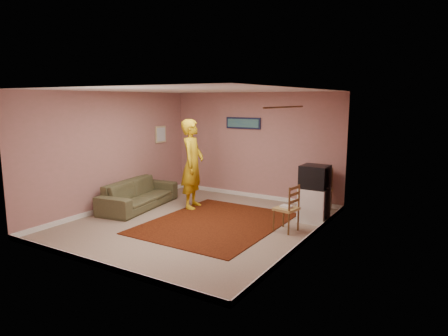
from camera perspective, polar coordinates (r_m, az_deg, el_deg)
The scene contains 26 objects.
ground at distance 8.02m, azimuth -3.96°, elevation -7.86°, with size 5.00×5.00×0.00m, color tan.
wall_back at distance 9.86m, azimuth 4.36°, elevation 3.18°, with size 4.50×0.02×2.60m, color #B07473.
wall_front at distance 5.90m, azimuth -18.23°, elevation -1.74°, with size 4.50×0.02×2.60m, color #B07473.
wall_left at distance 9.21m, azimuth -15.59°, elevation 2.38°, with size 0.02×5.00×2.60m, color #B07473.
wall_right at distance 6.70m, azimuth 11.84°, elevation -0.12°, with size 0.02×5.00×2.60m, color #B07473.
ceiling at distance 7.65m, azimuth -4.19°, elevation 11.04°, with size 4.50×5.00×0.02m, color white.
baseboard_back at distance 10.07m, azimuth 4.24°, elevation -3.91°, with size 4.50×0.02×0.10m, color white.
baseboard_front at distance 6.27m, azimuth -17.54°, elevation -12.99°, with size 4.50×0.02×0.10m, color white.
baseboard_left at distance 9.43m, azimuth -15.20°, elevation -5.17°, with size 0.02×5.00×0.10m, color white.
baseboard_right at distance 7.02m, azimuth 11.40°, elevation -10.21°, with size 0.02×5.00×0.10m, color white.
window at distance 5.85m, azimuth 8.88°, elevation 0.04°, with size 0.01×1.10×1.50m, color black.
curtain_sheer at distance 5.75m, azimuth 8.13°, elevation -2.13°, with size 0.01×0.75×2.10m, color silver.
curtain_floral at distance 6.40m, azimuth 10.48°, elevation -1.00°, with size 0.01×0.35×2.10m, color beige.
curtain_rod at distance 5.78m, azimuth 8.70°, elevation 8.60°, with size 0.02×0.02×1.40m, color brown.
picture_back at distance 9.92m, azimuth 2.76°, elevation 6.42°, with size 0.95×0.04×0.28m.
picture_left at distance 10.31m, azimuth -9.04°, elevation 4.77°, with size 0.04×0.38×0.42m.
area_rug at distance 7.99m, azimuth -1.22°, elevation -7.85°, with size 2.38×2.98×0.02m, color black.
tv_cabinet at distance 8.22m, azimuth 12.71°, elevation -5.16°, with size 0.54×0.49×0.69m, color white.
crt_tv at distance 8.09m, azimuth 12.83°, elevation -1.22°, with size 0.55×0.48×0.46m.
chair_a at distance 9.01m, azimuth 13.63°, elevation -2.34°, with size 0.47×0.45×0.52m.
dvd_player at distance 9.02m, azimuth 13.62°, elevation -2.75°, with size 0.32×0.23×0.06m, color #BCBCC1.
blue_throw at distance 8.99m, azimuth 13.72°, elevation -1.15°, with size 0.43×0.05×0.45m, color #8CA7E6.
chair_b at distance 7.49m, azimuth 8.91°, elevation -4.95°, with size 0.44×0.45×0.48m.
game_console at distance 7.51m, azimuth 8.90°, elevation -5.45°, with size 0.20×0.15×0.04m, color white.
sofa at distance 9.27m, azimuth -12.06°, elevation -3.66°, with size 2.11×0.83×0.62m, color #4E4E2F.
person at distance 8.94m, azimuth -4.53°, elevation 0.56°, with size 0.73×0.48×2.00m, color gold.
Camera 1 is at (4.43, -6.24, 2.43)m, focal length 32.00 mm.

